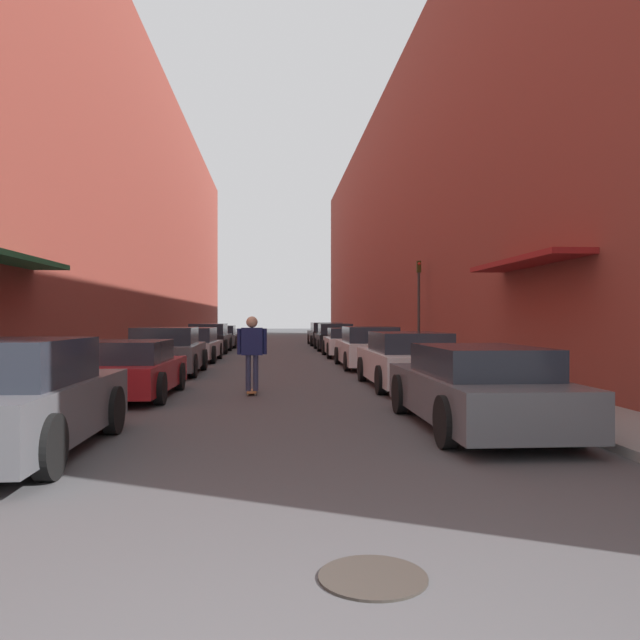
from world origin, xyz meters
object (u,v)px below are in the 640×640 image
parked_car_right_0 (476,388)px  parked_car_right_2 (369,348)px  parked_car_right_4 (335,337)px  manhole_cover (372,577)px  parked_car_left_1 (128,370)px  skateboarder (252,346)px  parked_car_left_4 (209,339)px  parked_car_left_2 (166,352)px  parked_car_right_5 (326,334)px  traffic_light (419,298)px  parked_car_left_3 (193,345)px  parked_car_right_1 (407,361)px  parked_car_left_5 (219,337)px  parked_car_right_3 (348,343)px  parked_car_left_0 (13,400)px

parked_car_right_0 → parked_car_right_2: (0.12, 11.49, 0.04)m
parked_car_right_4 → manhole_cover: (-2.47, -28.12, -0.64)m
parked_car_left_1 → skateboarder: (2.55, 0.39, 0.46)m
parked_car_left_4 → skateboarder: 16.71m
parked_car_left_2 → parked_car_right_0: (6.20, -9.47, -0.05)m
manhole_cover → parked_car_left_4: bearing=98.2°
skateboarder → parked_car_left_1: bearing=-171.3°
parked_car_right_5 → traffic_light: (2.43, -14.24, 1.76)m
parked_car_right_2 → parked_car_left_3: bearing=151.0°
parked_car_right_2 → parked_car_right_1: bearing=-89.8°
parked_car_left_5 → parked_car_right_5: (6.24, 2.41, 0.06)m
parked_car_left_2 → parked_car_left_1: bearing=-88.5°
parked_car_right_5 → manhole_cover: size_ratio=6.60×
parked_car_left_1 → parked_car_right_3: bearing=65.0°
parked_car_right_4 → parked_car_right_5: parked_car_right_5 is taller
parked_car_left_5 → parked_car_right_2: 16.16m
parked_car_left_1 → parked_car_right_5: parked_car_right_5 is taller
parked_car_left_1 → parked_car_right_5: 25.49m
parked_car_left_1 → parked_car_left_3: (-0.07, 10.89, 0.04)m
manhole_cover → traffic_light: (4.93, 19.79, 2.41)m
manhole_cover → traffic_light: bearing=76.0°
parked_car_left_5 → parked_car_right_2: (6.25, -14.90, 0.05)m
parked_car_right_2 → parked_car_right_5: (-0.01, 17.31, 0.01)m
parked_car_left_0 → parked_car_right_1: bearing=47.8°
parked_car_right_0 → parked_car_right_1: size_ratio=1.02×
parked_car_left_3 → parked_car_left_2: bearing=-90.7°
parked_car_left_4 → parked_car_right_2: bearing=-56.5°
parked_car_left_5 → parked_car_left_2: bearing=-90.2°
parked_car_right_3 → parked_car_left_0: bearing=-108.5°
parked_car_left_1 → traffic_light: size_ratio=1.07×
parked_car_left_4 → parked_car_right_0: (6.15, -20.96, -0.06)m
parked_car_right_5 → parked_car_left_5: bearing=-158.9°
parked_car_left_5 → parked_car_right_2: parked_car_right_2 is taller
parked_car_left_0 → skateboarder: (2.64, 5.87, 0.37)m
parked_car_left_1 → manhole_cover: parked_car_left_1 is taller
parked_car_left_0 → parked_car_left_1: bearing=89.0°
parked_car_left_4 → manhole_cover: 26.46m
parked_car_left_5 → parked_car_right_0: bearing=-76.9°
parked_car_right_2 → parked_car_right_4: (-0.04, 11.40, -0.00)m
parked_car_right_0 → parked_car_right_2: size_ratio=0.98×
parked_car_left_3 → parked_car_right_1: (6.27, -9.43, 0.02)m
parked_car_left_2 → traffic_light: bearing=30.3°
parked_car_left_3 → parked_car_left_4: (-0.02, 6.00, 0.05)m
parked_car_left_3 → parked_car_right_2: size_ratio=0.91×
parked_car_right_2 → parked_car_right_4: bearing=90.2°
parked_car_left_0 → parked_car_right_4: size_ratio=0.88×
parked_car_left_5 → parked_car_left_3: bearing=-90.0°
skateboarder → parked_car_left_3: bearing=104.0°
parked_car_right_1 → skateboarder: 3.83m
skateboarder → traffic_light: bearing=59.1°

